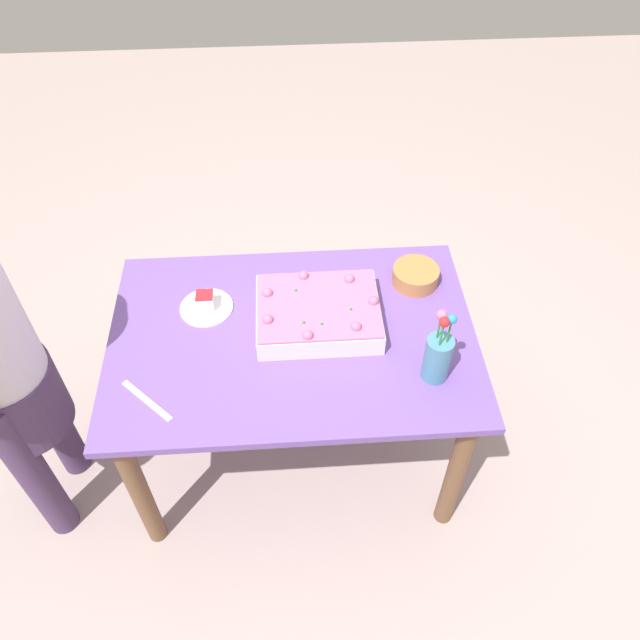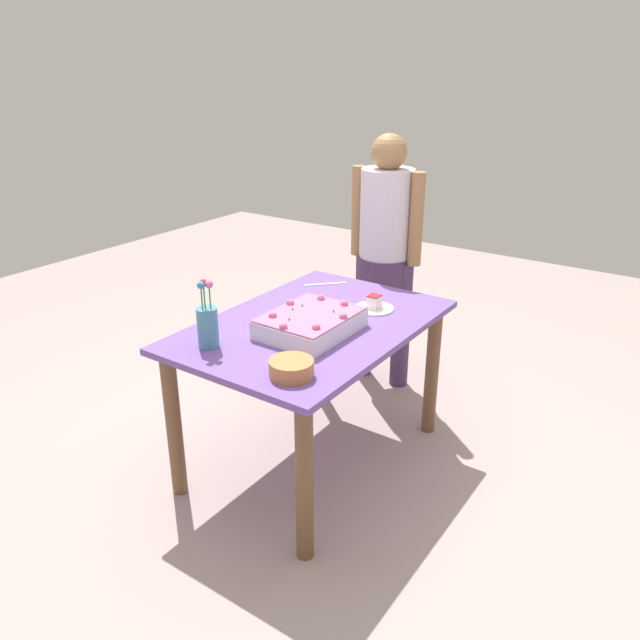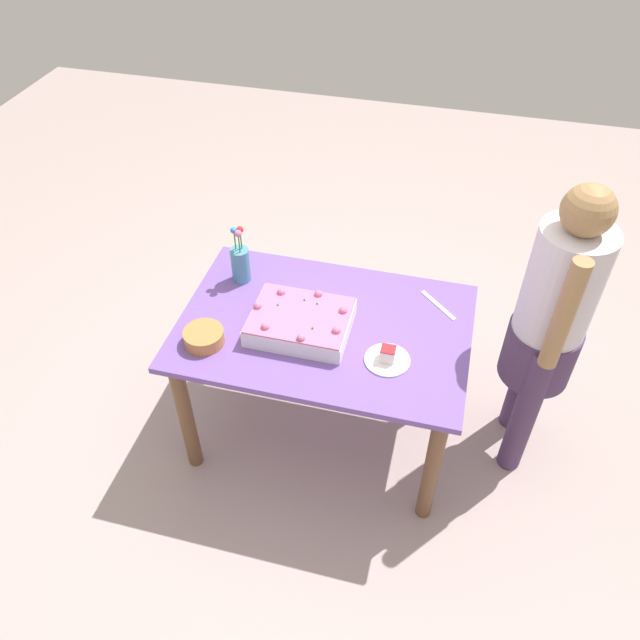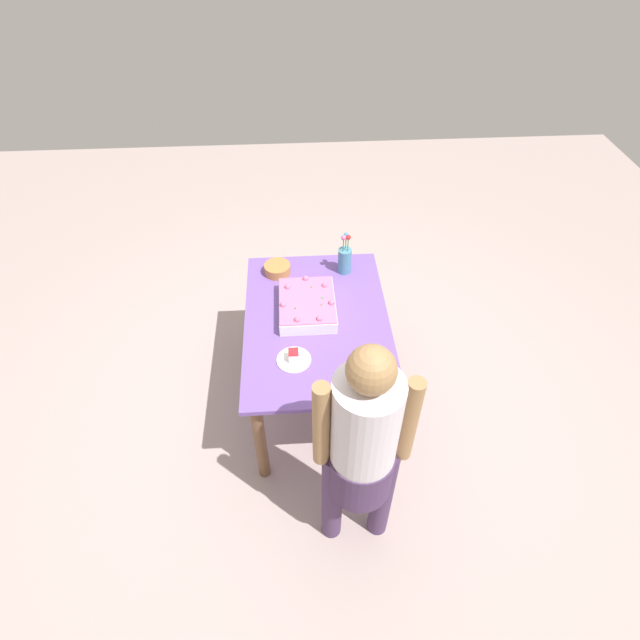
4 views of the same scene
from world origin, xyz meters
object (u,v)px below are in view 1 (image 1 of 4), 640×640
object	(u,v)px
sheet_cake	(319,313)
cake_knife	(148,400)
fruit_bowl	(417,275)
serving_plate_with_slice	(207,305)
flower_vase	(439,356)

from	to	relation	value
sheet_cake	cake_knife	xyz separation A→B (m)	(-0.57, -0.30, -0.04)
cake_knife	fruit_bowl	world-z (taller)	fruit_bowl
serving_plate_with_slice	flower_vase	bearing A→B (deg)	-24.97
serving_plate_with_slice	flower_vase	xyz separation A→B (m)	(0.76, -0.36, 0.08)
flower_vase	fruit_bowl	size ratio (longest dim) A/B	1.70
sheet_cake	cake_knife	world-z (taller)	sheet_cake
sheet_cake	flower_vase	distance (m)	0.45
cake_knife	fruit_bowl	distance (m)	1.06
sheet_cake	serving_plate_with_slice	xyz separation A→B (m)	(-0.40, 0.09, -0.03)
serving_plate_with_slice	fruit_bowl	world-z (taller)	serving_plate_with_slice
serving_plate_with_slice	fruit_bowl	xyz separation A→B (m)	(0.78, 0.09, 0.01)
sheet_cake	fruit_bowl	size ratio (longest dim) A/B	2.48
sheet_cake	cake_knife	bearing A→B (deg)	-151.71
sheet_cake	serving_plate_with_slice	size ratio (longest dim) A/B	2.23
sheet_cake	flower_vase	world-z (taller)	flower_vase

